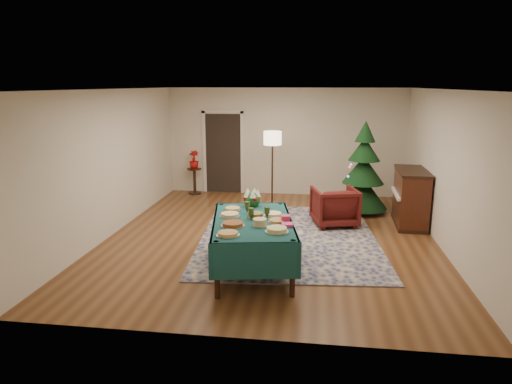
# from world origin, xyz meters

# --- Properties ---
(room_shell) EXTENTS (7.00, 7.00, 7.00)m
(room_shell) POSITION_xyz_m (0.00, 0.00, 1.35)
(room_shell) COLOR #593319
(room_shell) RESTS_ON ground
(doorway) EXTENTS (1.08, 0.04, 2.16)m
(doorway) POSITION_xyz_m (-1.60, 3.48, 1.10)
(doorway) COLOR black
(doorway) RESTS_ON ground
(rug) EXTENTS (3.52, 4.44, 0.02)m
(rug) POSITION_xyz_m (0.33, 0.05, 0.01)
(rug) COLOR navy
(rug) RESTS_ON ground
(buffet_table) EXTENTS (1.54, 2.23, 0.80)m
(buffet_table) POSITION_xyz_m (-0.12, -1.56, 0.64)
(buffet_table) COLOR black
(buffet_table) RESTS_ON ground
(platter_0) EXTENTS (0.32, 0.32, 0.05)m
(platter_0) POSITION_xyz_m (-0.35, -2.32, 0.82)
(platter_0) COLOR silver
(platter_0) RESTS_ON buffet_table
(platter_1) EXTENTS (0.33, 0.33, 0.07)m
(platter_1) POSITION_xyz_m (0.29, -2.08, 0.83)
(platter_1) COLOR silver
(platter_1) RESTS_ON buffet_table
(platter_2) EXTENTS (0.35, 0.35, 0.06)m
(platter_2) POSITION_xyz_m (-0.36, -1.89, 0.83)
(platter_2) COLOR silver
(platter_2) RESTS_ON buffet_table
(platter_3) EXTENTS (0.23, 0.23, 0.11)m
(platter_3) POSITION_xyz_m (0.03, -1.84, 0.85)
(platter_3) COLOR silver
(platter_3) RESTS_ON buffet_table
(platter_4) EXTENTS (0.29, 0.29, 0.04)m
(platter_4) POSITION_xyz_m (0.26, -1.63, 0.82)
(platter_4) COLOR silver
(platter_4) RESTS_ON buffet_table
(platter_5) EXTENTS (0.32, 0.32, 0.06)m
(platter_5) POSITION_xyz_m (-0.49, -1.43, 0.83)
(platter_5) COLOR silver
(platter_5) RESTS_ON buffet_table
(platter_6) EXTENTS (0.28, 0.28, 0.08)m
(platter_6) POSITION_xyz_m (-0.09, -1.43, 0.84)
(platter_6) COLOR silver
(platter_6) RESTS_ON buffet_table
(platter_7) EXTENTS (0.30, 0.30, 0.04)m
(platter_7) POSITION_xyz_m (0.16, -1.28, 0.82)
(platter_7) COLOR silver
(platter_7) RESTS_ON buffet_table
(platter_8) EXTENTS (0.28, 0.28, 0.04)m
(platter_8) POSITION_xyz_m (-0.52, -1.06, 0.82)
(platter_8) COLOR silver
(platter_8) RESTS_ON buffet_table
(goblet_0) EXTENTS (0.09, 0.09, 0.19)m
(goblet_0) POSITION_xyz_m (-0.25, -1.20, 0.90)
(goblet_0) COLOR #2D471E
(goblet_0) RESTS_ON buffet_table
(goblet_1) EXTENTS (0.09, 0.09, 0.19)m
(goblet_1) POSITION_xyz_m (0.09, -1.47, 0.90)
(goblet_1) COLOR #2D471E
(goblet_1) RESTS_ON buffet_table
(goblet_2) EXTENTS (0.09, 0.09, 0.19)m
(goblet_2) POSITION_xyz_m (-0.14, -1.56, 0.90)
(goblet_2) COLOR #2D471E
(goblet_2) RESTS_ON buffet_table
(napkin_stack) EXTENTS (0.19, 0.19, 0.04)m
(napkin_stack) POSITION_xyz_m (0.42, -1.79, 0.82)
(napkin_stack) COLOR #E03E8D
(napkin_stack) RESTS_ON buffet_table
(gift_box) EXTENTS (0.15, 0.15, 0.11)m
(gift_box) POSITION_xyz_m (0.38, -1.61, 0.85)
(gift_box) COLOR #DF3E66
(gift_box) RESTS_ON buffet_table
(centerpiece) EXTENTS (0.29, 0.29, 0.33)m
(centerpiece) POSITION_xyz_m (-0.24, -0.77, 0.94)
(centerpiece) COLOR #1E4C1E
(centerpiece) RESTS_ON buffet_table
(armchair) EXTENTS (1.00, 0.96, 0.86)m
(armchair) POSITION_xyz_m (1.19, 0.92, 0.43)
(armchair) COLOR #4C1210
(armchair) RESTS_ON ground
(floor_lamp) EXTENTS (0.42, 0.42, 1.72)m
(floor_lamp) POSITION_xyz_m (-0.22, 2.47, 1.46)
(floor_lamp) COLOR #A57F3F
(floor_lamp) RESTS_ON ground
(side_table) EXTENTS (0.37, 0.37, 0.67)m
(side_table) POSITION_xyz_m (-2.31, 3.20, 0.32)
(side_table) COLOR black
(side_table) RESTS_ON ground
(potted_plant) EXTENTS (0.26, 0.46, 0.26)m
(potted_plant) POSITION_xyz_m (-2.31, 3.20, 0.79)
(potted_plant) COLOR #AA0D0C
(potted_plant) RESTS_ON side_table
(christmas_tree) EXTENTS (1.31, 1.31, 2.02)m
(christmas_tree) POSITION_xyz_m (1.83, 2.01, 0.91)
(christmas_tree) COLOR black
(christmas_tree) RESTS_ON ground
(piano) EXTENTS (0.67, 1.33, 1.13)m
(piano) POSITION_xyz_m (2.71, 1.18, 0.55)
(piano) COLOR black
(piano) RESTS_ON ground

